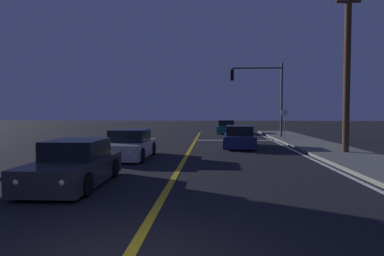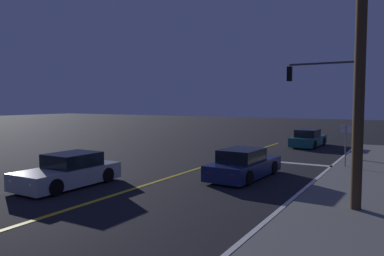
{
  "view_description": "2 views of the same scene",
  "coord_description": "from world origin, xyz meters",
  "px_view_note": "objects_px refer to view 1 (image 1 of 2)",
  "views": [
    {
      "loc": [
        1.25,
        -4.61,
        2.19
      ],
      "look_at": [
        -0.12,
        19.18,
        1.06
      ],
      "focal_mm": 32.41,
      "sensor_mm": 36.0,
      "label": 1
    },
    {
      "loc": [
        9.33,
        1.03,
        3.45
      ],
      "look_at": [
        -1.85,
        20.21,
        1.9
      ],
      "focal_mm": 34.69,
      "sensor_mm": 36.0,
      "label": 2
    }
  ],
  "objects_px": {
    "car_mid_block_navy": "(239,138)",
    "car_following_oncoming_charcoal": "(74,165)",
    "traffic_signal_near_right": "(263,88)",
    "car_side_waiting_teal": "(226,128)",
    "utility_pole_right": "(347,62)",
    "street_sign_corner": "(285,120)",
    "car_lead_oncoming_silver": "(129,146)"
  },
  "relations": [
    {
      "from": "traffic_signal_near_right",
      "to": "street_sign_corner",
      "type": "relative_size",
      "value": 2.62
    },
    {
      "from": "car_mid_block_navy",
      "to": "car_lead_oncoming_silver",
      "type": "relative_size",
      "value": 1.08
    },
    {
      "from": "utility_pole_right",
      "to": "street_sign_corner",
      "type": "xyz_separation_m",
      "value": [
        -1.4,
        7.98,
        -3.09
      ]
    },
    {
      "from": "car_side_waiting_teal",
      "to": "traffic_signal_near_right",
      "type": "bearing_deg",
      "value": -64.18
    },
    {
      "from": "car_following_oncoming_charcoal",
      "to": "street_sign_corner",
      "type": "xyz_separation_m",
      "value": [
        9.49,
        15.86,
        1.0
      ]
    },
    {
      "from": "car_lead_oncoming_silver",
      "to": "car_side_waiting_teal",
      "type": "height_order",
      "value": "same"
    },
    {
      "from": "car_mid_block_navy",
      "to": "car_side_waiting_teal",
      "type": "relative_size",
      "value": 1.01
    },
    {
      "from": "traffic_signal_near_right",
      "to": "street_sign_corner",
      "type": "bearing_deg",
      "value": 112.79
    },
    {
      "from": "car_mid_block_navy",
      "to": "car_following_oncoming_charcoal",
      "type": "xyz_separation_m",
      "value": [
        -5.78,
        -11.28,
        -0.0
      ]
    },
    {
      "from": "utility_pole_right",
      "to": "car_mid_block_navy",
      "type": "bearing_deg",
      "value": 146.34
    },
    {
      "from": "traffic_signal_near_right",
      "to": "car_side_waiting_teal",
      "type": "bearing_deg",
      "value": -66.33
    },
    {
      "from": "car_side_waiting_teal",
      "to": "utility_pole_right",
      "type": "xyz_separation_m",
      "value": [
        5.34,
        -17.08,
        4.09
      ]
    },
    {
      "from": "car_following_oncoming_charcoal",
      "to": "traffic_signal_near_right",
      "type": "xyz_separation_m",
      "value": [
        8.31,
        18.66,
        3.53
      ]
    },
    {
      "from": "car_following_oncoming_charcoal",
      "to": "car_side_waiting_teal",
      "type": "relative_size",
      "value": 0.92
    },
    {
      "from": "traffic_signal_near_right",
      "to": "street_sign_corner",
      "type": "height_order",
      "value": "traffic_signal_near_right"
    },
    {
      "from": "car_following_oncoming_charcoal",
      "to": "car_side_waiting_teal",
      "type": "distance_m",
      "value": 25.57
    },
    {
      "from": "car_following_oncoming_charcoal",
      "to": "street_sign_corner",
      "type": "distance_m",
      "value": 18.51
    },
    {
      "from": "car_mid_block_navy",
      "to": "car_following_oncoming_charcoal",
      "type": "distance_m",
      "value": 12.68
    },
    {
      "from": "car_mid_block_navy",
      "to": "traffic_signal_near_right",
      "type": "xyz_separation_m",
      "value": [
        2.53,
        7.38,
        3.53
      ]
    },
    {
      "from": "car_lead_oncoming_silver",
      "to": "street_sign_corner",
      "type": "bearing_deg",
      "value": -132.91
    },
    {
      "from": "car_following_oncoming_charcoal",
      "to": "traffic_signal_near_right",
      "type": "bearing_deg",
      "value": -114.69
    },
    {
      "from": "street_sign_corner",
      "to": "car_mid_block_navy",
      "type": "bearing_deg",
      "value": -128.98
    },
    {
      "from": "car_following_oncoming_charcoal",
      "to": "utility_pole_right",
      "type": "height_order",
      "value": "utility_pole_right"
    },
    {
      "from": "car_side_waiting_teal",
      "to": "traffic_signal_near_right",
      "type": "distance_m",
      "value": 7.73
    },
    {
      "from": "utility_pole_right",
      "to": "car_side_waiting_teal",
      "type": "bearing_deg",
      "value": 107.35
    },
    {
      "from": "car_mid_block_navy",
      "to": "car_following_oncoming_charcoal",
      "type": "height_order",
      "value": "same"
    },
    {
      "from": "traffic_signal_near_right",
      "to": "utility_pole_right",
      "type": "height_order",
      "value": "utility_pole_right"
    },
    {
      "from": "car_following_oncoming_charcoal",
      "to": "traffic_signal_near_right",
      "type": "height_order",
      "value": "traffic_signal_near_right"
    },
    {
      "from": "car_side_waiting_teal",
      "to": "utility_pole_right",
      "type": "distance_m",
      "value": 18.36
    },
    {
      "from": "car_following_oncoming_charcoal",
      "to": "street_sign_corner",
      "type": "bearing_deg",
      "value": -121.57
    },
    {
      "from": "car_mid_block_navy",
      "to": "utility_pole_right",
      "type": "height_order",
      "value": "utility_pole_right"
    },
    {
      "from": "car_following_oncoming_charcoal",
      "to": "car_lead_oncoming_silver",
      "type": "bearing_deg",
      "value": -92.47
    }
  ]
}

